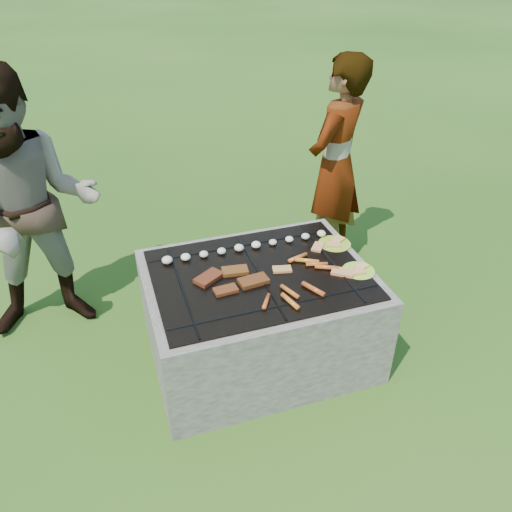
{
  "coord_description": "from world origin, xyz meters",
  "views": [
    {
      "loc": [
        -0.76,
        -2.23,
        2.25
      ],
      "look_at": [
        0.0,
        0.05,
        0.7
      ],
      "focal_mm": 35.0,
      "sensor_mm": 36.0,
      "label": 1
    }
  ],
  "objects_px": {
    "plate_far": "(335,244)",
    "bystander": "(31,211)",
    "fire_pit": "(259,317)",
    "cook": "(335,166)",
    "plate_near": "(359,271)"
  },
  "relations": [
    {
      "from": "plate_far",
      "to": "cook",
      "type": "distance_m",
      "value": 0.82
    },
    {
      "from": "fire_pit",
      "to": "cook",
      "type": "distance_m",
      "value": 1.36
    },
    {
      "from": "plate_near",
      "to": "bystander",
      "type": "relative_size",
      "value": 0.11
    },
    {
      "from": "cook",
      "to": "bystander",
      "type": "relative_size",
      "value": 0.94
    },
    {
      "from": "cook",
      "to": "fire_pit",
      "type": "bearing_deg",
      "value": 7.96
    },
    {
      "from": "bystander",
      "to": "plate_far",
      "type": "bearing_deg",
      "value": -16.07
    },
    {
      "from": "plate_near",
      "to": "plate_far",
      "type": "bearing_deg",
      "value": 89.77
    },
    {
      "from": "plate_near",
      "to": "cook",
      "type": "height_order",
      "value": "cook"
    },
    {
      "from": "bystander",
      "to": "fire_pit",
      "type": "bearing_deg",
      "value": -29.39
    },
    {
      "from": "plate_near",
      "to": "bystander",
      "type": "bearing_deg",
      "value": 153.49
    },
    {
      "from": "plate_far",
      "to": "bystander",
      "type": "relative_size",
      "value": 0.13
    },
    {
      "from": "fire_pit",
      "to": "plate_far",
      "type": "bearing_deg",
      "value": 15.83
    },
    {
      "from": "fire_pit",
      "to": "bystander",
      "type": "height_order",
      "value": "bystander"
    },
    {
      "from": "fire_pit",
      "to": "plate_far",
      "type": "relative_size",
      "value": 5.85
    },
    {
      "from": "fire_pit",
      "to": "plate_far",
      "type": "xyz_separation_m",
      "value": [
        0.56,
        0.16,
        0.33
      ]
    }
  ]
}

